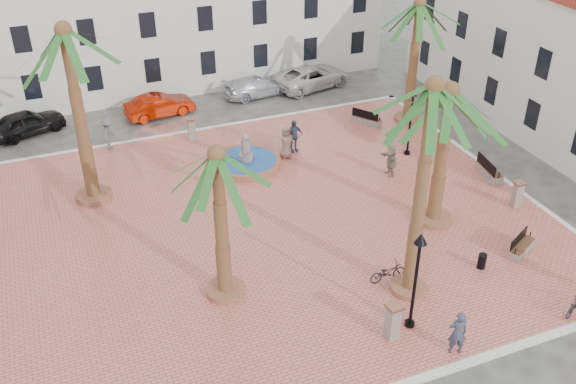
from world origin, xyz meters
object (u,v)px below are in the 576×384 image
at_px(palm_e, 448,109).
at_px(palm_ne, 418,18).
at_px(bicycle_a, 388,272).
at_px(car_red, 160,106).
at_px(bench_se, 521,248).
at_px(pedestrian_fountain_a, 286,142).
at_px(palm_nw, 67,51).
at_px(litter_bin, 482,261).
at_px(palm_sw, 218,174).
at_px(bollard_e, 517,194).
at_px(fountain, 246,161).
at_px(car_silver, 257,86).
at_px(bench_ne, 366,120).
at_px(cyclist_a, 458,333).
at_px(car_black, 27,123).
at_px(pedestrian_fountain_b, 294,136).
at_px(palm_s, 431,110).
at_px(pedestrian_east, 391,161).
at_px(lamppost_e, 412,111).
at_px(lamppost_s, 417,265).
at_px(pedestrian_north, 109,134).
at_px(bench_e, 489,172).
at_px(bollard_se, 393,321).
at_px(car_white, 312,77).

relative_size(palm_e, palm_ne, 0.92).
xyz_separation_m(palm_ne, bicycle_a, (-8.99, -13.29, -6.02)).
bearing_deg(car_red, bench_se, -158.44).
bearing_deg(palm_e, pedestrian_fountain_a, 116.07).
xyz_separation_m(palm_nw, bench_se, (16.95, -11.78, -7.41)).
height_order(litter_bin, car_red, car_red).
relative_size(palm_sw, bench_se, 3.80).
height_order(palm_sw, bollard_e, palm_sw).
height_order(fountain, bollard_e, fountain).
bearing_deg(car_silver, bench_ne, -153.92).
bearing_deg(bench_se, cyclist_a, -175.15).
xyz_separation_m(car_black, car_silver, (14.81, 0.40, -0.10)).
bearing_deg(car_red, palm_nw, 140.88).
bearing_deg(palm_sw, fountain, 66.55).
bearing_deg(palm_e, pedestrian_fountain_b, 111.04).
xyz_separation_m(palm_nw, pedestrian_fountain_a, (10.59, 0.35, -6.72)).
relative_size(palm_s, car_silver, 2.03).
bearing_deg(pedestrian_east, car_red, -139.51).
bearing_deg(pedestrian_fountain_a, lamppost_e, -18.53).
bearing_deg(litter_bin, palm_nw, 140.64).
height_order(palm_nw, bench_se, palm_nw).
distance_m(bollard_e, pedestrian_fountain_b, 12.39).
xyz_separation_m(palm_s, palm_ne, (8.46, 14.15, -1.59)).
xyz_separation_m(bollard_e, pedestrian_fountain_a, (-8.59, 8.97, 0.22)).
xyz_separation_m(palm_e, lamppost_e, (2.35, 6.28, -3.13)).
height_order(lamppost_s, pedestrian_north, lamppost_s).
height_order(bench_e, bicycle_a, bench_e).
bearing_deg(car_black, pedestrian_fountain_b, -141.11).
height_order(palm_sw, pedestrian_fountain_a, palm_sw).
relative_size(fountain, car_silver, 0.82).
relative_size(bollard_e, car_black, 0.31).
bearing_deg(pedestrian_fountain_b, bench_ne, 13.18).
distance_m(palm_e, car_silver, 18.66).
height_order(litter_bin, bicycle_a, bicycle_a).
height_order(lamppost_s, pedestrian_east, lamppost_s).
bearing_deg(bench_se, palm_sw, 142.14).
relative_size(bench_e, lamppost_s, 0.48).
height_order(lamppost_s, bollard_se, lamppost_s).
relative_size(fountain, litter_bin, 5.39).
height_order(litter_bin, pedestrian_east, pedestrian_east).
relative_size(palm_e, bollard_e, 5.06).
distance_m(palm_ne, cyclist_a, 20.56).
height_order(bollard_se, car_white, bollard_se).
xyz_separation_m(palm_e, bench_se, (2.21, -3.64, -5.52)).
bearing_deg(car_silver, pedestrian_fountain_b, 166.98).
xyz_separation_m(lamppost_e, car_black, (-19.75, 11.02, -2.04)).
bearing_deg(bicycle_a, bench_e, -58.90).
distance_m(bench_ne, pedestrian_east, 6.32).
distance_m(bollard_e, pedestrian_east, 6.58).
xyz_separation_m(litter_bin, cyclist_a, (-3.91, -3.72, 0.59)).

